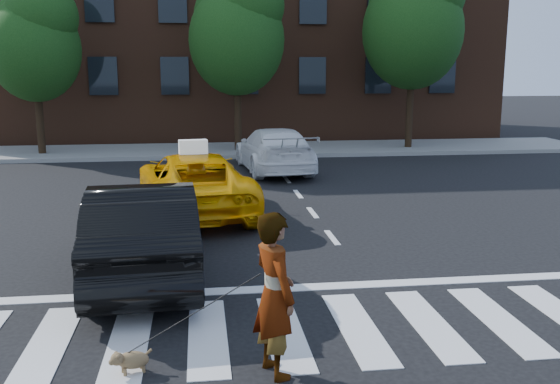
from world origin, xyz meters
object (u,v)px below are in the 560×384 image
black_sedan (143,230)px  dog (130,360)px  tree_right (414,18)px  taxi (194,183)px  tree_mid (238,28)px  tree_left (35,38)px  white_suv (274,150)px  woman (275,295)px

black_sedan → dog: 3.49m
tree_right → taxi: bearing=-131.1°
tree_mid → dog: bearing=-97.7°
tree_mid → tree_right: tree_right is taller
tree_left → tree_mid: (7.50, -0.00, 0.41)m
tree_mid → white_suv: (0.87, -4.40, -4.13)m
black_sedan → white_suv: bearing=-112.5°
tree_left → black_sedan: size_ratio=1.36×
dog → tree_mid: bearing=62.2°
taxi → black_sedan: bearing=72.5°
tree_right → woman: size_ratio=4.06×
tree_left → tree_mid: bearing=-0.0°
tree_mid → woman: (-0.79, -18.10, -3.90)m
tree_mid → taxi: 10.95m
white_suv → dog: white_suv is taller
tree_left → woman: (6.71, -18.10, -3.49)m
black_sedan → white_suv: (3.40, 10.06, -0.07)m
woman → tree_right: bearing=-43.0°
tree_right → dog: 20.86m
tree_right → tree_mid: bearing=180.0°
tree_mid → taxi: size_ratio=1.36×
tree_left → dog: (5.07, -17.90, -4.27)m
tree_right → white_suv: size_ratio=1.55×
tree_mid → tree_right: (7.00, -0.00, 0.41)m
woman → dog: woman is taller
tree_right → dog: bearing=-117.8°
white_suv → woman: bearing=78.1°
tree_mid → black_sedan: size_ratio=1.48×
black_sedan → woman: woman is taller
tree_right → dog: size_ratio=15.66×
tree_mid → black_sedan: (-2.53, -14.46, -4.06)m
taxi → dog: size_ratio=10.59×
tree_mid → taxi: (-1.72, -10.00, -4.13)m
woman → tree_left: bearing=0.7°
black_sedan → white_suv: black_sedan is taller
taxi → woman: size_ratio=2.75×
black_sedan → taxi: bearing=-104.2°
tree_mid → woman: bearing=-92.5°
tree_left → taxi: size_ratio=1.25×
tree_mid → tree_right: 7.01m
tree_mid → dog: size_ratio=14.44×
black_sedan → woman: (1.75, -3.63, 0.16)m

